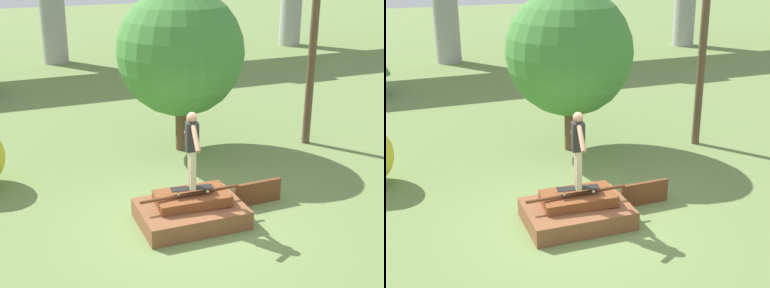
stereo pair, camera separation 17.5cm
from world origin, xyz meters
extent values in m
plane|color=olive|center=(0.00, 0.00, 0.00)|extent=(80.00, 80.00, 0.00)
cube|color=brown|center=(0.00, 0.00, 0.18)|extent=(1.98, 1.43, 0.35)
cube|color=brown|center=(0.05, 0.07, 0.45)|extent=(1.44, 0.93, 0.24)
cylinder|color=#5B3319|center=(0.00, 0.00, 0.59)|extent=(1.97, 0.06, 0.06)
cube|color=brown|center=(1.54, 0.21, 0.24)|extent=(1.04, 0.09, 0.48)
cube|color=black|center=(0.03, 0.01, 0.70)|extent=(0.81, 0.33, 0.01)
cylinder|color=silver|center=(0.31, 0.04, 0.64)|extent=(0.06, 0.04, 0.05)
cylinder|color=silver|center=(0.29, -0.12, 0.64)|extent=(0.06, 0.04, 0.05)
cylinder|color=silver|center=(-0.23, 0.14, 0.64)|extent=(0.06, 0.04, 0.05)
cylinder|color=silver|center=(-0.26, -0.03, 0.64)|extent=(0.06, 0.04, 0.05)
cylinder|color=#C6B78E|center=(0.04, 0.09, 1.07)|extent=(0.12, 0.12, 0.74)
cylinder|color=#C6B78E|center=(0.01, -0.08, 1.07)|extent=(0.12, 0.12, 0.74)
cube|color=black|center=(0.03, 0.01, 1.71)|extent=(0.25, 0.25, 0.53)
sphere|color=#A37556|center=(0.03, 0.01, 2.07)|extent=(0.19, 0.19, 0.19)
cylinder|color=#A37556|center=(0.08, 0.31, 1.78)|extent=(0.17, 0.47, 0.39)
cylinder|color=#A37556|center=(-0.03, -0.30, 1.78)|extent=(0.17, 0.47, 0.39)
cylinder|color=brown|center=(1.23, 3.68, 0.59)|extent=(0.27, 0.27, 1.19)
sphere|color=#428438|center=(1.23, 3.68, 2.51)|extent=(3.11, 3.11, 3.11)
camera|label=1|loc=(-3.39, -8.31, 4.91)|focal=50.00mm
camera|label=2|loc=(-3.22, -8.38, 4.91)|focal=50.00mm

